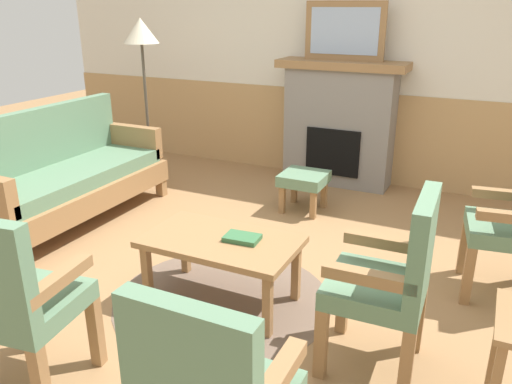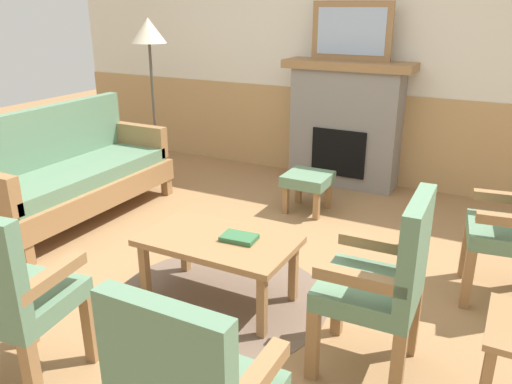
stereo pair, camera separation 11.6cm
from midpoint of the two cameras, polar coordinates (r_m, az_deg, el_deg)
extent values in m
plane|color=#997047|center=(3.58, -1.69, -10.03)|extent=(14.00, 14.00, 0.00)
cube|color=silver|center=(5.52, 11.92, 15.13)|extent=(7.20, 0.12, 2.70)
cube|color=tan|center=(5.60, 11.07, 6.15)|extent=(7.20, 0.02, 0.95)
cube|color=gray|center=(5.40, 10.59, 7.03)|extent=(1.10, 0.36, 1.20)
cube|color=black|center=(5.28, 9.80, 4.30)|extent=(0.56, 0.02, 0.48)
cube|color=olive|center=(5.30, 11.04, 13.78)|extent=(1.30, 0.44, 0.08)
cube|color=olive|center=(5.27, 11.29, 17.24)|extent=(0.80, 0.03, 0.56)
cube|color=#9EB2D1|center=(5.25, 11.23, 17.23)|extent=(0.68, 0.01, 0.44)
cube|color=olive|center=(4.09, -23.51, -6.51)|extent=(0.08, 0.08, 0.16)
cube|color=olive|center=(5.19, -9.34, 0.58)|extent=(0.08, 0.08, 0.16)
cube|color=olive|center=(5.56, -14.32, 1.54)|extent=(0.08, 0.08, 0.16)
cube|color=olive|center=(4.74, -18.43, 0.14)|extent=(0.70, 1.80, 0.20)
cube|color=#5B7F60|center=(4.69, -18.65, 1.98)|extent=(0.60, 1.70, 0.12)
cube|color=#5B7F60|center=(4.82, -21.57, 5.96)|extent=(0.10, 1.70, 0.50)
cube|color=olive|center=(5.25, -12.20, 5.75)|extent=(0.60, 0.10, 0.30)
cube|color=olive|center=(3.35, -11.35, -8.80)|extent=(0.05, 0.05, 0.40)
cube|color=olive|center=(2.96, 1.84, -12.66)|extent=(0.05, 0.05, 0.40)
cube|color=olive|center=(3.66, -7.06, -5.92)|extent=(0.05, 0.05, 0.40)
cube|color=olive|center=(3.30, 5.22, -8.93)|extent=(0.05, 0.05, 0.40)
cube|color=olive|center=(3.19, -3.20, -5.51)|extent=(0.96, 0.56, 0.04)
cylinder|color=brown|center=(3.39, -3.07, -11.86)|extent=(1.40, 1.40, 0.01)
cube|color=#33663D|center=(3.15, -0.85, -5.14)|extent=(0.23, 0.16, 0.03)
cube|color=olive|center=(4.65, 4.05, -0.90)|extent=(0.05, 0.05, 0.26)
cube|color=olive|center=(4.55, 7.51, -1.52)|extent=(0.05, 0.05, 0.26)
cube|color=olive|center=(4.91, 5.47, 0.23)|extent=(0.05, 0.05, 0.26)
cube|color=olive|center=(4.81, 8.76, -0.34)|extent=(0.05, 0.05, 0.26)
cube|color=#5B7F60|center=(4.67, 6.53, 1.45)|extent=(0.40, 0.40, 0.10)
cube|color=olive|center=(3.50, 23.49, -8.93)|extent=(0.07, 0.07, 0.40)
cube|color=olive|center=(3.87, 23.23, -6.01)|extent=(0.07, 0.07, 0.40)
cube|color=#5B7F60|center=(3.61, 27.22, -4.20)|extent=(0.54, 0.54, 0.10)
cube|color=olive|center=(3.74, 27.31, -0.58)|extent=(0.45, 0.13, 0.06)
cube|color=olive|center=(2.70, 7.65, -16.52)|extent=(0.06, 0.06, 0.40)
cube|color=olive|center=(3.03, 10.27, -12.11)|extent=(0.06, 0.06, 0.40)
cube|color=olive|center=(2.63, 16.80, -18.41)|extent=(0.06, 0.06, 0.40)
cube|color=olive|center=(2.97, 18.27, -13.61)|extent=(0.06, 0.06, 0.40)
cube|color=#5B7F60|center=(2.69, 13.69, -10.69)|extent=(0.49, 0.49, 0.10)
cube|color=#5B7F60|center=(2.53, 18.66, -5.84)|extent=(0.09, 0.48, 0.48)
cube|color=olive|center=(2.43, 12.91, -9.56)|extent=(0.44, 0.08, 0.06)
cube|color=olive|center=(2.79, 14.94, -5.67)|extent=(0.44, 0.08, 0.06)
cube|color=#5B7F60|center=(1.69, -8.05, -19.17)|extent=(0.48, 0.08, 0.48)
cube|color=olive|center=(1.99, -9.47, -16.75)|extent=(0.07, 0.44, 0.06)
cube|color=olive|center=(1.82, 1.72, -20.58)|extent=(0.07, 0.44, 0.06)
cube|color=olive|center=(3.14, -23.31, -12.32)|extent=(0.07, 0.07, 0.40)
cube|color=olive|center=(2.90, -16.95, -14.35)|extent=(0.07, 0.07, 0.40)
cube|color=olive|center=(2.65, -22.50, -18.85)|extent=(0.07, 0.07, 0.40)
cube|color=#5B7F60|center=(2.76, -23.66, -11.05)|extent=(0.54, 0.54, 0.10)
cube|color=olive|center=(2.55, -20.77, -8.86)|extent=(0.13, 0.45, 0.06)
cube|color=olive|center=(2.79, 25.85, -15.74)|extent=(0.04, 0.04, 0.52)
cylinder|color=#332D28|center=(5.83, -10.32, 2.04)|extent=(0.24, 0.24, 0.03)
cylinder|color=#4C473D|center=(5.65, -10.77, 8.94)|extent=(0.03, 0.03, 1.40)
cone|color=beige|center=(5.55, -11.35, 17.32)|extent=(0.36, 0.36, 0.25)
camera|label=1|loc=(0.06, -89.08, 0.34)|focal=35.74mm
camera|label=2|loc=(0.06, 90.92, -0.34)|focal=35.74mm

